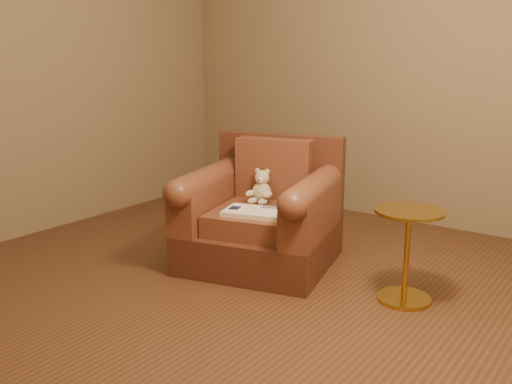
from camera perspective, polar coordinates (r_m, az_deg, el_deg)
The scene contains 5 objects.
floor at distance 3.40m, azimuth -1.63°, elevation -10.02°, with size 4.00×4.00×0.00m, color #52301C.
armchair at distance 3.78m, azimuth 0.63°, elevation -2.44°, with size 1.09×1.06×0.82m.
teddy_bear at distance 3.82m, azimuth 0.51°, elevation 0.25°, with size 0.17×0.19×0.23m.
guidebook at distance 3.54m, azimuth -0.00°, elevation -2.04°, with size 0.44×0.34×0.03m.
side_table at distance 3.30m, azimuth 14.86°, elevation -5.86°, with size 0.38×0.38×0.53m.
Camera 1 is at (1.91, -2.46, 1.37)m, focal length 40.00 mm.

